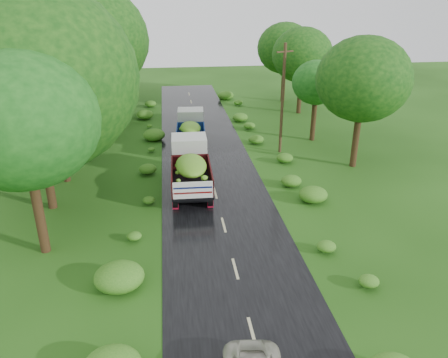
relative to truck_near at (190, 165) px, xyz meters
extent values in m
plane|color=#193F0D|center=(1.41, -13.05, -1.55)|extent=(120.00, 120.00, 0.00)
cube|color=black|center=(1.41, -8.05, -1.54)|extent=(6.50, 80.00, 0.02)
cube|color=#BFB78C|center=(1.41, -13.05, -1.53)|extent=(0.12, 1.60, 0.00)
cube|color=#BFB78C|center=(1.41, -9.05, -1.53)|extent=(0.12, 1.60, 0.00)
cube|color=#BFB78C|center=(1.41, -5.05, -1.53)|extent=(0.12, 1.60, 0.00)
cube|color=#BFB78C|center=(1.41, -1.05, -1.53)|extent=(0.12, 1.60, 0.00)
cube|color=#BFB78C|center=(1.41, 2.95, -1.53)|extent=(0.12, 1.60, 0.00)
cube|color=#BFB78C|center=(1.41, 6.95, -1.53)|extent=(0.12, 1.60, 0.00)
cube|color=#BFB78C|center=(1.41, 10.95, -1.53)|extent=(0.12, 1.60, 0.00)
cube|color=#BFB78C|center=(1.41, 14.95, -1.53)|extent=(0.12, 1.60, 0.00)
cube|color=#BFB78C|center=(1.41, 18.95, -1.53)|extent=(0.12, 1.60, 0.00)
cube|color=#BFB78C|center=(1.41, 22.95, -1.53)|extent=(0.12, 1.60, 0.00)
cube|color=#BFB78C|center=(1.41, 26.95, -1.53)|extent=(0.12, 1.60, 0.00)
cube|color=black|center=(-0.01, -0.33, -0.89)|extent=(1.91, 5.79, 0.29)
cylinder|color=black|center=(-0.94, 1.79, -1.04)|extent=(0.31, 1.03, 1.02)
cylinder|color=black|center=(1.03, 1.74, -1.04)|extent=(0.31, 1.03, 1.02)
cylinder|color=black|center=(-1.03, -1.61, -1.04)|extent=(0.31, 1.03, 1.02)
cylinder|color=black|center=(0.95, -1.66, -1.04)|extent=(0.31, 1.03, 1.02)
cylinder|color=black|center=(-1.06, -2.65, -1.04)|extent=(0.31, 1.03, 1.02)
cylinder|color=black|center=(0.92, -2.70, -1.04)|extent=(0.31, 1.03, 1.02)
cube|color=maroon|center=(-1.07, -3.00, -1.27)|extent=(0.35, 0.05, 0.46)
cube|color=maroon|center=(0.91, -3.05, -1.27)|extent=(0.35, 0.05, 0.46)
cube|color=silver|center=(0.05, 1.97, 0.22)|extent=(2.30, 1.99, 1.94)
cube|color=black|center=(-0.04, -1.40, -0.66)|extent=(2.46, 4.44, 0.16)
cube|color=#440C0C|center=(-1.17, -1.37, -0.10)|extent=(0.19, 4.39, 0.97)
cube|color=#440C0C|center=(1.10, -1.42, -0.10)|extent=(0.19, 4.39, 0.97)
cube|color=#440C0C|center=(0.02, 0.76, -0.10)|extent=(2.35, 0.14, 0.97)
cube|color=silver|center=(-0.09, -3.55, -0.10)|extent=(2.35, 0.14, 0.97)
ellipsoid|color=#4C8618|center=(-0.04, -1.40, 0.51)|extent=(2.06, 3.73, 1.02)
cube|color=black|center=(0.48, 7.67, -0.94)|extent=(1.97, 5.39, 0.26)
cylinder|color=black|center=(-0.30, 9.66, -1.08)|extent=(0.32, 0.95, 0.94)
cylinder|color=black|center=(1.52, 9.53, -1.08)|extent=(0.32, 0.95, 0.94)
cylinder|color=black|center=(-0.51, 6.54, -1.08)|extent=(0.32, 0.95, 0.94)
cylinder|color=black|center=(1.31, 6.41, -1.08)|extent=(0.32, 0.95, 0.94)
cylinder|color=black|center=(-0.57, 5.58, -1.08)|extent=(0.32, 0.95, 0.94)
cylinder|color=black|center=(1.25, 5.45, -1.08)|extent=(0.32, 0.95, 0.94)
cube|color=maroon|center=(-0.59, 5.26, -1.29)|extent=(0.32, 0.06, 0.42)
cube|color=maroon|center=(1.22, 5.14, -1.29)|extent=(0.32, 0.06, 0.42)
cube|color=silver|center=(0.62, 9.78, 0.08)|extent=(2.19, 1.92, 1.79)
cube|color=black|center=(0.41, 6.69, -0.74)|extent=(2.42, 4.17, 0.15)
cube|color=navy|center=(-0.63, 6.76, -0.21)|extent=(0.34, 4.04, 0.89)
cube|color=navy|center=(1.45, 6.62, -0.21)|extent=(0.34, 4.04, 0.89)
cube|color=navy|center=(0.55, 8.67, -0.21)|extent=(2.16, 0.22, 0.89)
cube|color=silver|center=(0.28, 4.71, -0.21)|extent=(2.16, 0.22, 0.89)
ellipsoid|color=#4C8618|center=(0.41, 6.69, 0.35)|extent=(2.04, 3.51, 0.94)
cylinder|color=#382616|center=(7.18, 5.70, 2.50)|extent=(0.29, 0.29, 8.11)
cube|color=#382616|center=(7.18, 5.70, 5.94)|extent=(1.35, 0.64, 0.10)
cylinder|color=black|center=(-7.36, -6.39, 2.11)|extent=(0.46, 0.46, 7.33)
ellipsoid|color=#0B3C0D|center=(-7.36, -6.39, 4.89)|extent=(3.63, 3.63, 3.27)
cylinder|color=black|center=(-8.05, -1.71, 2.62)|extent=(0.48, 0.48, 8.35)
ellipsoid|color=#0B3C0D|center=(-8.05, -1.71, 5.80)|extent=(4.69, 4.69, 4.22)
cylinder|color=black|center=(-7.98, 2.11, 1.57)|extent=(0.43, 0.43, 6.25)
ellipsoid|color=#0B3C0D|center=(-7.98, 2.11, 3.95)|extent=(3.81, 3.81, 3.43)
cylinder|color=black|center=(-9.36, 6.81, 2.39)|extent=(0.47, 0.47, 7.89)
ellipsoid|color=#0B3C0D|center=(-9.36, 6.81, 5.39)|extent=(4.06, 4.06, 3.66)
cylinder|color=black|center=(-7.93, 12.54, 2.18)|extent=(0.46, 0.46, 7.47)
ellipsoid|color=#0B3C0D|center=(-7.93, 12.54, 5.02)|extent=(3.65, 3.65, 3.29)
cylinder|color=black|center=(-8.37, 18.64, 2.55)|extent=(0.48, 0.48, 8.20)
ellipsoid|color=#0B3C0D|center=(-8.37, 18.64, 5.66)|extent=(4.79, 4.79, 4.31)
cylinder|color=black|center=(-7.71, 22.68, 2.24)|extent=(0.46, 0.46, 7.59)
ellipsoid|color=#0B3C0D|center=(-7.71, 22.68, 5.13)|extent=(4.46, 4.46, 4.02)
cylinder|color=black|center=(11.59, 2.18, 1.92)|extent=(0.45, 0.45, 6.95)
ellipsoid|color=#134E14|center=(11.59, 2.18, 4.56)|extent=(3.53, 3.53, 3.17)
cylinder|color=black|center=(10.57, 8.23, 1.15)|extent=(0.41, 0.41, 5.41)
ellipsoid|color=#134E14|center=(10.57, 8.23, 3.21)|extent=(2.79, 2.79, 2.51)
cylinder|color=black|center=(11.93, 16.80, 1.70)|extent=(0.44, 0.44, 6.50)
ellipsoid|color=#134E14|center=(11.93, 16.80, 4.16)|extent=(3.43, 3.43, 3.08)
cylinder|color=black|center=(11.59, 21.96, 1.72)|extent=(0.44, 0.44, 6.54)
ellipsoid|color=#134E14|center=(11.59, 21.96, 4.20)|extent=(3.46, 3.46, 3.12)
camera|label=1|loc=(-1.22, -25.15, 9.94)|focal=35.00mm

